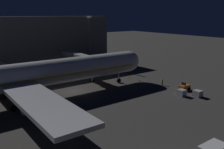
% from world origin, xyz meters
% --- Properties ---
extents(ground_plane, '(320.00, 320.00, 0.00)m').
position_xyz_m(ground_plane, '(0.00, 0.00, 0.00)').
color(ground_plane, '#383533').
extents(airliner_at_gate, '(54.89, 64.03, 17.51)m').
position_xyz_m(airliner_at_gate, '(0.00, 12.19, 5.38)').
color(airliner_at_gate, silver).
rests_on(airliner_at_gate, ground_plane).
extents(jet_bridge, '(18.52, 3.40, 7.05)m').
position_xyz_m(jet_bridge, '(10.18, -8.24, 5.51)').
color(jet_bridge, '#9E9E99').
rests_on(jet_bridge, ground_plane).
extents(apron_floodlight_mast, '(2.90, 0.50, 17.50)m').
position_xyz_m(apron_floodlight_mast, '(25.50, -20.19, 10.18)').
color(apron_floodlight_mast, '#59595E').
rests_on(apron_floodlight_mast, ground_plane).
extents(baggage_tug_spare, '(1.86, 2.63, 1.95)m').
position_xyz_m(baggage_tug_spare, '(-14.85, -22.27, 0.78)').
color(baggage_tug_spare, orange).
rests_on(baggage_tug_spare, ground_plane).
extents(baggage_container_mid_row, '(1.69, 1.56, 1.49)m').
position_xyz_m(baggage_container_mid_row, '(-17.33, -18.02, 0.74)').
color(baggage_container_mid_row, '#B7BABF').
rests_on(baggage_container_mid_row, ground_plane).
extents(baggage_container_spare, '(1.78, 1.60, 1.43)m').
position_xyz_m(baggage_container_spare, '(-19.81, -20.48, 0.72)').
color(baggage_container_spare, '#B7BABF').
rests_on(baggage_container_spare, ground_plane).
extents(ground_crew_near_nose_gear, '(0.40, 0.40, 1.72)m').
position_xyz_m(ground_crew_near_nose_gear, '(-8.73, -21.07, 0.94)').
color(ground_crew_near_nose_gear, black).
rests_on(ground_crew_near_nose_gear, ground_plane).
extents(traffic_cone_nose_port, '(0.36, 0.36, 0.55)m').
position_xyz_m(traffic_cone_nose_port, '(-2.20, -18.98, 0.28)').
color(traffic_cone_nose_port, orange).
rests_on(traffic_cone_nose_port, ground_plane).
extents(traffic_cone_nose_starboard, '(0.36, 0.36, 0.55)m').
position_xyz_m(traffic_cone_nose_starboard, '(2.20, -18.98, 0.28)').
color(traffic_cone_nose_starboard, orange).
rests_on(traffic_cone_nose_starboard, ground_plane).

